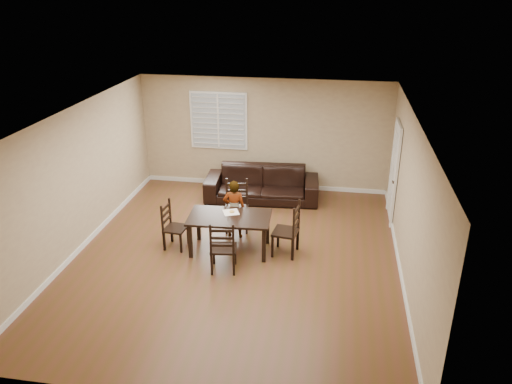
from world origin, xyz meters
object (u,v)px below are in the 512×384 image
child (234,209)px  chair_left (170,227)px  dining_table (230,221)px  donut (232,211)px  sofa (262,184)px  chair_near (237,206)px  chair_right (292,232)px  chair_far (223,251)px

child → chair_left: bearing=23.1°
dining_table → donut: (0.01, 0.17, 0.11)m
child → sofa: child is taller
chair_near → donut: bearing=-93.8°
chair_right → chair_left: bearing=-80.4°
donut → chair_near: bearing=95.1°
chair_left → child: 1.30m
chair_far → chair_left: size_ratio=1.07×
chair_left → chair_right: chair_right is taller
chair_near → sofa: bearing=69.8°
chair_left → chair_near: bearing=-42.0°
chair_near → chair_far: bearing=-95.3°
child → chair_right: bearing=152.1°
sofa → chair_left: bearing=-123.0°
chair_near → child: child is taller
chair_near → sofa: chair_near is taller
chair_left → chair_far: bearing=-117.6°
chair_far → donut: size_ratio=10.46×
dining_table → chair_far: (0.05, -0.82, -0.18)m
chair_near → child: bearing=-94.3°
child → dining_table: bearing=88.2°
chair_left → child: size_ratio=0.77×
child → donut: 0.41m
chair_near → sofa: (0.30, 1.48, -0.10)m
chair_far → chair_right: chair_right is taller
chair_near → donut: 0.86m
chair_right → dining_table: bearing=-80.6°
child → donut: bearing=91.1°
dining_table → chair_right: 1.19m
chair_near → chair_far: (0.11, -1.80, -0.03)m
chair_far → dining_table: bearing=-94.3°
chair_left → dining_table: bearing=-83.0°
chair_far → chair_near: bearing=-94.3°
donut → sofa: 2.33m
chair_near → donut: chair_near is taller
chair_near → chair_right: chair_right is taller
chair_near → chair_right: 1.56m
chair_far → donut: bearing=-95.6°
dining_table → sofa: size_ratio=0.60×
chair_left → child: bearing=-57.4°
chair_near → chair_far: chair_near is taller
dining_table → sofa: sofa is taller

